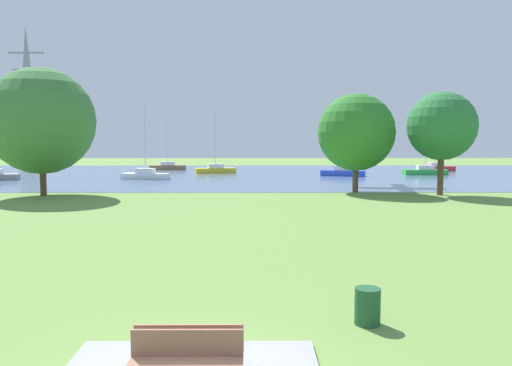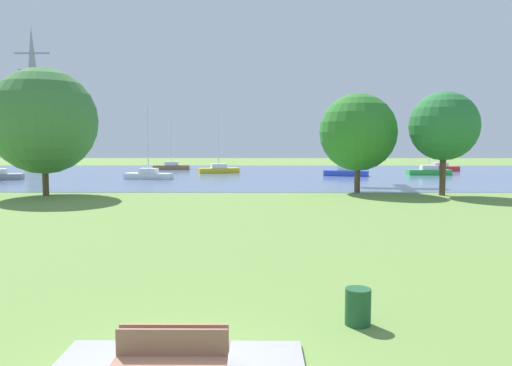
% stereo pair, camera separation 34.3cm
% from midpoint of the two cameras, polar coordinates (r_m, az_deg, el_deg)
% --- Properties ---
extents(ground_plane, '(160.00, 160.00, 0.00)m').
position_cam_midpoint_polar(ground_plane, '(30.21, -2.67, -2.71)').
color(ground_plane, olive).
extents(bench_facing_water, '(1.80, 0.48, 0.89)m').
position_cam_midpoint_polar(bench_facing_water, '(9.01, -8.59, -18.30)').
color(bench_facing_water, '#9C9A84').
rests_on(bench_facing_water, concrete_pad).
extents(bench_facing_inland, '(1.80, 0.48, 0.89)m').
position_cam_midpoint_polar(bench_facing_inland, '(8.52, -9.14, -19.72)').
color(bench_facing_inland, '#9C9A84').
rests_on(bench_facing_inland, concrete_pad).
extents(litter_bin, '(0.56, 0.56, 0.80)m').
position_cam_midpoint_polar(litter_bin, '(11.49, 11.65, -13.50)').
color(litter_bin, '#1E512D').
rests_on(litter_bin, ground).
extents(water_surface, '(140.00, 40.00, 0.02)m').
position_cam_midpoint_polar(water_surface, '(58.07, -1.55, 0.98)').
color(water_surface, slate).
rests_on(water_surface, ground).
extents(sailboat_white, '(5.00, 2.43, 7.39)m').
position_cam_midpoint_polar(sailboat_white, '(52.22, -12.59, 0.92)').
color(sailboat_white, white).
rests_on(sailboat_white, water_surface).
extents(sailboat_yellow, '(5.02, 2.69, 7.52)m').
position_cam_midpoint_polar(sailboat_yellow, '(60.59, -4.78, 1.56)').
color(sailboat_yellow, yellow).
rests_on(sailboat_yellow, water_surface).
extents(sailboat_brown, '(4.95, 2.11, 6.61)m').
position_cam_midpoint_polar(sailboat_brown, '(68.16, -10.11, 1.86)').
color(sailboat_brown, brown).
rests_on(sailboat_brown, water_surface).
extents(sailboat_red, '(5.00, 2.38, 7.92)m').
position_cam_midpoint_polar(sailboat_red, '(68.20, 19.51, 1.67)').
color(sailboat_red, red).
rests_on(sailboat_red, water_surface).
extents(sailboat_green, '(4.80, 1.51, 6.81)m').
position_cam_midpoint_polar(sailboat_green, '(60.48, 18.43, 1.31)').
color(sailboat_green, green).
rests_on(sailboat_green, water_surface).
extents(sailboat_blue, '(5.03, 2.88, 7.08)m').
position_cam_midpoint_polar(sailboat_blue, '(56.51, 9.64, 1.26)').
color(sailboat_blue, blue).
rests_on(sailboat_blue, water_surface).
extents(tree_west_far, '(7.54, 7.54, 9.10)m').
position_cam_midpoint_polar(tree_west_far, '(39.12, -23.39, 6.45)').
color(tree_west_far, brown).
rests_on(tree_west_far, ground).
extents(tree_mid_shore, '(5.88, 5.88, 7.52)m').
position_cam_midpoint_polar(tree_mid_shore, '(39.24, 11.02, 5.65)').
color(tree_mid_shore, brown).
rests_on(tree_mid_shore, ground).
extents(tree_west_near, '(4.93, 4.93, 7.46)m').
position_cam_midpoint_polar(tree_west_near, '(38.71, 20.06, 6.06)').
color(tree_west_near, brown).
rests_on(tree_west_near, ground).
extents(electricity_pylon, '(6.40, 4.40, 24.52)m').
position_cam_midpoint_polar(electricity_pylon, '(101.55, -24.51, 9.16)').
color(electricity_pylon, gray).
rests_on(electricity_pylon, ground).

